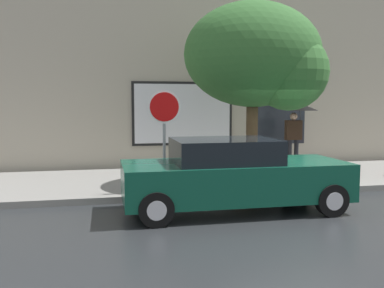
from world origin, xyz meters
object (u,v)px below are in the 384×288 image
at_px(stop_sign, 164,120).
at_px(street_tree, 260,59).
at_px(parked_car, 233,176).
at_px(pedestrian_with_umbrella, 298,116).

bearing_deg(stop_sign, street_tree, 16.58).
height_order(parked_car, pedestrian_with_umbrella, pedestrian_with_umbrella).
xyz_separation_m(parked_car, pedestrian_with_umbrella, (3.49, 4.26, 1.05)).
distance_m(parked_car, stop_sign, 2.13).
xyz_separation_m(pedestrian_with_umbrella, street_tree, (-2.11, -2.09, 1.53)).
bearing_deg(stop_sign, pedestrian_with_umbrella, 31.41).
height_order(pedestrian_with_umbrella, street_tree, street_tree).
distance_m(pedestrian_with_umbrella, stop_sign, 5.49).
height_order(parked_car, stop_sign, stop_sign).
relative_size(pedestrian_with_umbrella, street_tree, 0.44).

